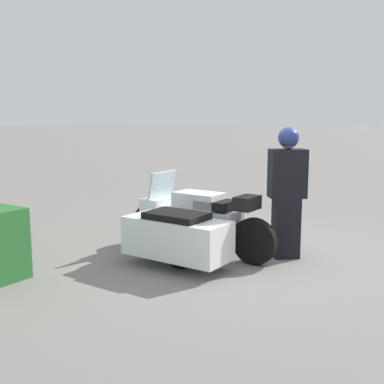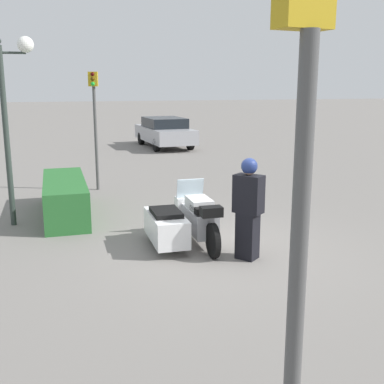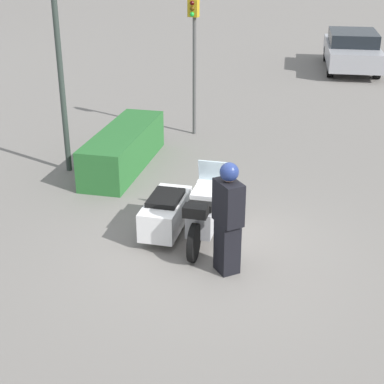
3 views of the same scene
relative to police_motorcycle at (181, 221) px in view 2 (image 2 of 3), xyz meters
The scene contains 8 objects.
ground_plane 1.11m from the police_motorcycle, 139.63° to the right, with size 160.00×160.00×0.00m, color slate.
police_motorcycle is the anchor object (origin of this frame).
officer_rider 1.54m from the police_motorcycle, 140.45° to the right, with size 0.57×0.54×1.81m.
hedge_bush_curbside 3.43m from the police_motorcycle, 37.40° to the left, with size 3.26×0.94×0.87m, color #28662D.
twin_lamp_post 4.71m from the police_motorcycle, 54.94° to the left, with size 0.34×1.37×4.00m.
traffic_light_near 5.75m from the police_motorcycle, 11.44° to the left, with size 0.22×0.29×3.37m.
traffic_light_far 6.96m from the police_motorcycle, behind, with size 0.22×0.28×3.68m.
parked_car_background 14.67m from the police_motorcycle, 11.82° to the right, with size 4.72×2.17×1.43m.
Camera 2 is at (-7.87, 2.94, 3.04)m, focal length 45.00 mm.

